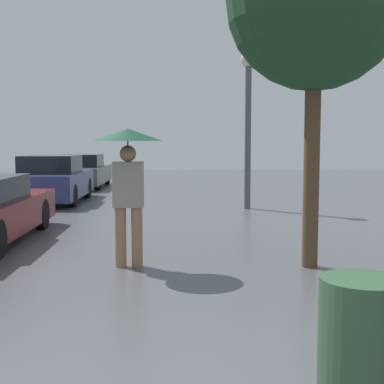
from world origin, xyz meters
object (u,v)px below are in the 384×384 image
(parked_car_third, at_px, (52,180))
(parked_car_farthest, at_px, (81,172))
(street_lamp, at_px, (248,106))
(trash_bin, at_px, (362,343))
(pedestrian, at_px, (128,163))
(tree, at_px, (315,2))

(parked_car_third, relative_size, parked_car_farthest, 0.94)
(street_lamp, xyz_separation_m, trash_bin, (-0.63, -10.24, -2.18))
(trash_bin, bearing_deg, pedestrian, 115.05)
(parked_car_farthest, bearing_deg, tree, -67.38)
(tree, bearing_deg, parked_car_farthest, 112.62)
(parked_car_third, relative_size, street_lamp, 0.96)
(tree, relative_size, street_lamp, 1.20)
(pedestrian, xyz_separation_m, street_lamp, (2.48, 6.28, 1.18))
(parked_car_third, xyz_separation_m, street_lamp, (5.32, -1.63, 1.99))
(trash_bin, bearing_deg, street_lamp, 86.47)
(tree, bearing_deg, pedestrian, 177.96)
(tree, relative_size, trash_bin, 5.62)
(parked_car_third, bearing_deg, parked_car_farthest, 90.89)
(parked_car_third, relative_size, tree, 0.80)
(pedestrian, bearing_deg, parked_car_farthest, 102.77)
(tree, height_order, street_lamp, tree)
(pedestrian, height_order, tree, tree)
(pedestrian, bearing_deg, parked_car_third, 109.75)
(parked_car_third, distance_m, tree, 10.05)
(parked_car_third, distance_m, trash_bin, 12.76)
(pedestrian, relative_size, street_lamp, 0.48)
(parked_car_farthest, xyz_separation_m, trash_bin, (4.77, -16.83, -0.16))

